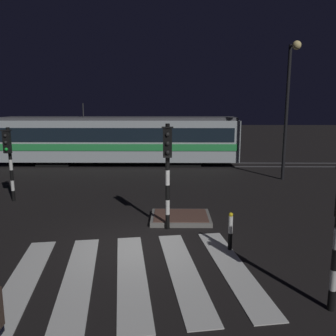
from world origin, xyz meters
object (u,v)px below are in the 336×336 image
(bollard_island_edge, at_px, (230,231))
(street_lamp_trackside_right, at_px, (289,95))
(traffic_light_median_centre, at_px, (168,161))
(traffic_light_corner_far_left, at_px, (9,153))
(tram, at_px, (120,139))

(bollard_island_edge, bearing_deg, street_lamp_trackside_right, 63.97)
(traffic_light_median_centre, distance_m, street_lamp_trackside_right, 10.06)
(traffic_light_median_centre, height_order, bollard_island_edge, traffic_light_median_centre)
(traffic_light_corner_far_left, bearing_deg, traffic_light_median_centre, -26.25)
(tram, bearing_deg, traffic_light_corner_far_left, -109.62)
(street_lamp_trackside_right, bearing_deg, traffic_light_median_centre, -129.64)
(traffic_light_corner_far_left, height_order, street_lamp_trackside_right, street_lamp_trackside_right)
(tram, bearing_deg, street_lamp_trackside_right, -26.55)
(traffic_light_median_centre, xyz_separation_m, bollard_island_edge, (1.79, -1.59, -1.74))
(street_lamp_trackside_right, distance_m, tram, 11.16)
(traffic_light_corner_far_left, distance_m, traffic_light_median_centre, 7.42)
(tram, bearing_deg, traffic_light_median_centre, -74.61)
(traffic_light_corner_far_left, distance_m, tram, 9.66)
(street_lamp_trackside_right, height_order, bollard_island_edge, street_lamp_trackside_right)
(traffic_light_corner_far_left, bearing_deg, street_lamp_trackside_right, 18.31)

